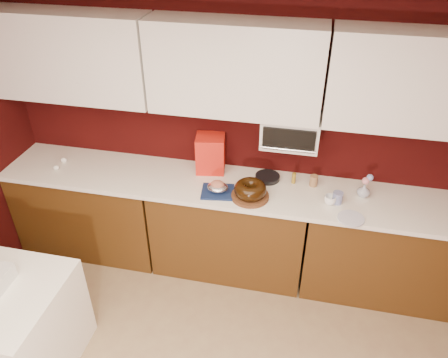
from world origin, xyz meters
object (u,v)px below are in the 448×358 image
object	(u,v)px
bundt_cake	(250,189)
pandoro_box	(211,153)
coffee_mug	(330,199)
blue_jar	(338,198)
flower_vase	(364,190)
toaster_oven	(291,131)
foil_ham_nest	(218,187)

from	to	relation	value
bundt_cake	pandoro_box	distance (m)	0.54
coffee_mug	blue_jar	world-z (taller)	blue_jar
bundt_cake	flower_vase	world-z (taller)	bundt_cake
blue_jar	flower_vase	bearing A→B (deg)	33.41
flower_vase	coffee_mug	bearing A→B (deg)	-147.60
toaster_oven	foil_ham_nest	bearing A→B (deg)	-150.59
foil_ham_nest	blue_jar	world-z (taller)	blue_jar
foil_ham_nest	coffee_mug	bearing A→B (deg)	2.52
coffee_mug	flower_vase	distance (m)	0.31
toaster_oven	bundt_cake	xyz separation A→B (m)	(-0.26, -0.31, -0.39)
foil_ham_nest	pandoro_box	world-z (taller)	pandoro_box
flower_vase	pandoro_box	bearing A→B (deg)	174.31
foil_ham_nest	coffee_mug	size ratio (longest dim) A/B	1.91
foil_ham_nest	bundt_cake	bearing A→B (deg)	-2.31
foil_ham_nest	coffee_mug	distance (m)	0.89
foil_ham_nest	blue_jar	size ratio (longest dim) A/B	1.80
bundt_cake	flower_vase	distance (m)	0.91
bundt_cake	flower_vase	size ratio (longest dim) A/B	2.11
coffee_mug	blue_jar	size ratio (longest dim) A/B	0.94
pandoro_box	toaster_oven	bearing A→B (deg)	-12.25
pandoro_box	flower_vase	bearing A→B (deg)	-14.89
bundt_cake	blue_jar	world-z (taller)	bundt_cake
flower_vase	blue_jar	bearing A→B (deg)	-146.59
coffee_mug	bundt_cake	bearing A→B (deg)	-175.41
toaster_oven	blue_jar	xyz separation A→B (m)	(0.42, -0.23, -0.43)
toaster_oven	foil_ham_nest	xyz separation A→B (m)	(-0.53, -0.30, -0.42)
bundt_cake	blue_jar	size ratio (longest dim) A/B	2.72
blue_jar	coffee_mug	bearing A→B (deg)	-151.45
pandoro_box	coffee_mug	bearing A→B (deg)	-25.06
pandoro_box	blue_jar	distance (m)	1.12
coffee_mug	flower_vase	bearing A→B (deg)	32.40
toaster_oven	coffee_mug	bearing A→B (deg)	-35.12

